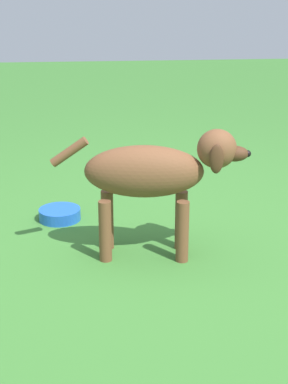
{
  "coord_description": "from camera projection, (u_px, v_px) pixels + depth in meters",
  "views": [
    {
      "loc": [
        2.42,
        -0.42,
        1.2
      ],
      "look_at": [
        -0.03,
        -0.17,
        0.31
      ],
      "focal_mm": 54.92,
      "sensor_mm": 36.0,
      "label": 1
    }
  ],
  "objects": [
    {
      "name": "water_bowl",
      "position": [
        60.0,
        214.0,
        3.11
      ],
      "size": [
        0.22,
        0.22,
        0.06
      ],
      "primitive_type": "cylinder",
      "color": "blue",
      "rests_on": "ground"
    },
    {
      "name": "ground",
      "position": [
        181.0,
        255.0,
        2.71
      ],
      "size": [
        14.0,
        14.0,
        0.0
      ],
      "primitive_type": "plane",
      "color": "#38722D"
    },
    {
      "name": "dog",
      "position": [
        156.0,
        174.0,
        2.59
      ],
      "size": [
        0.27,
        0.88,
        0.59
      ],
      "rotation": [
        0.0,
        0.0,
        1.45
      ],
      "color": "brown",
      "rests_on": "ground"
    }
  ]
}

